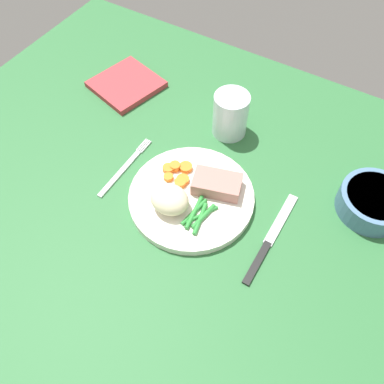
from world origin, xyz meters
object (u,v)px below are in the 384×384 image
Objects in this scene: napkin at (126,84)px; salad_bowl at (373,201)px; knife at (270,240)px; water_glass at (230,117)px; dinner_plate at (192,198)px; meat_portion at (217,184)px; fork at (125,167)px.

salad_bowl is at bearing -4.20° from napkin.
salad_bowl reaches higher than knife.
salad_bowl is at bearing -7.30° from water_glass.
knife is 1.63× the size of salad_bowl.
water_glass is at bearing 97.06° from dinner_plate.
napkin is (-32.67, 15.86, -2.32)cm from meat_portion.
water_glass is (13.01, 19.54, 3.90)cm from fork.
salad_bowl is (29.22, 15.24, 1.68)cm from dinner_plate.
napkin is at bearing 126.65° from fork.
meat_portion is at bearing -25.89° from napkin.
salad_bowl is at bearing 20.34° from fork.
water_glass reaches higher than meat_portion.
dinner_plate is at bearing -152.46° from salad_bowl.
salad_bowl reaches higher than napkin.
meat_portion is at bearing 13.19° from fork.
napkin is at bearing 154.11° from meat_portion.
knife is 2.15× the size of water_glass.
napkin reaches higher than knife.
meat_portion is 0.71× the size of salad_bowl.
dinner_plate is 19.71cm from water_glass.
dinner_plate is at bearing -176.79° from knife.
dinner_plate is 2.64× the size of meat_portion.
napkin is (-27.12, 0.26, -3.43)cm from water_glass.
dinner_plate reaches higher than fork.
meat_portion is 28.51cm from salad_bowl.
fork is 0.81× the size of knife.
dinner_plate is 15.41cm from fork.
knife is at bearing 1.14° from fork.
water_glass reaches higher than knife.
water_glass is 31.91cm from salad_bowl.
fork is 24.33cm from napkin.
meat_portion is 36.39cm from napkin.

